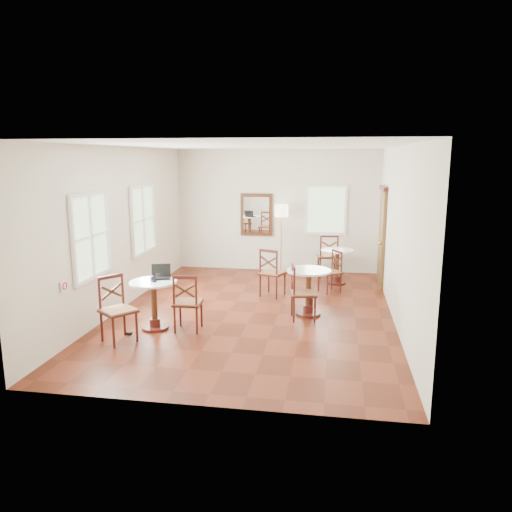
{
  "coord_description": "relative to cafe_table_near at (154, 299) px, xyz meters",
  "views": [
    {
      "loc": [
        1.43,
        -8.49,
        2.81
      ],
      "look_at": [
        0.0,
        0.3,
        1.0
      ],
      "focal_mm": 34.28,
      "sensor_mm": 36.0,
      "label": 1
    }
  ],
  "objects": [
    {
      "name": "ground",
      "position": [
        1.47,
        1.12,
        -0.51
      ],
      "size": [
        7.0,
        7.0,
        0.0
      ],
      "primitive_type": "plane",
      "color": "#5E2010",
      "rests_on": "ground"
    },
    {
      "name": "room_shell",
      "position": [
        1.41,
        1.4,
        1.38
      ],
      "size": [
        5.02,
        7.02,
        3.01
      ],
      "color": "silver",
      "rests_on": "ground"
    },
    {
      "name": "cafe_table_near",
      "position": [
        0.0,
        0.0,
        0.0
      ],
      "size": [
        0.77,
        0.77,
        0.82
      ],
      "color": "#451611",
      "rests_on": "ground"
    },
    {
      "name": "cafe_table_mid",
      "position": [
        2.48,
        1.15,
        0.01
      ],
      "size": [
        0.79,
        0.79,
        0.84
      ],
      "color": "#451611",
      "rests_on": "ground"
    },
    {
      "name": "cafe_table_back",
      "position": [
        2.98,
        3.49,
        -0.02
      ],
      "size": [
        0.74,
        0.74,
        0.78
      ],
      "color": "#451611",
      "rests_on": "ground"
    },
    {
      "name": "chair_near_a",
      "position": [
        0.57,
        0.01,
        -0.02
      ],
      "size": [
        0.47,
        0.47,
        0.96
      ],
      "rotation": [
        0.0,
        0.0,
        3.2
      ],
      "color": "#451611",
      "rests_on": "ground"
    },
    {
      "name": "chair_near_b",
      "position": [
        -0.36,
        -0.62,
        0.0
      ],
      "size": [
        0.66,
        0.66,
        1.02
      ],
      "rotation": [
        0.0,
        0.0,
        0.92
      ],
      "color": "#451611",
      "rests_on": "ground"
    },
    {
      "name": "chair_mid_a",
      "position": [
        1.67,
        2.25,
        -0.01
      ],
      "size": [
        0.59,
        0.59,
        1.0
      ],
      "rotation": [
        0.0,
        0.0,
        2.79
      ],
      "color": "#451611",
      "rests_on": "ground"
    },
    {
      "name": "chair_mid_b",
      "position": [
        2.37,
        0.9,
        -0.02
      ],
      "size": [
        0.52,
        0.52,
        0.97
      ],
      "rotation": [
        0.0,
        0.0,
        1.76
      ],
      "color": "#451611",
      "rests_on": "ground"
    },
    {
      "name": "chair_back_a",
      "position": [
        2.77,
        4.09,
        0.01
      ],
      "size": [
        0.55,
        0.55,
        1.04
      ],
      "rotation": [
        0.0,
        0.0,
        3.3
      ],
      "color": "#451611",
      "rests_on": "ground"
    },
    {
      "name": "chair_back_b",
      "position": [
        2.86,
        2.76,
        -0.06
      ],
      "size": [
        0.57,
        0.57,
        0.89
      ],
      "rotation": [
        0.0,
        0.0,
        -0.96
      ],
      "color": "#451611",
      "rests_on": "ground"
    },
    {
      "name": "floor_lamp",
      "position": [
        1.63,
        4.27,
        0.93
      ],
      "size": [
        0.33,
        0.33,
        1.69
      ],
      "color": "#BF8C3F",
      "rests_on": "ground"
    },
    {
      "name": "laptop",
      "position": [
        0.05,
        0.22,
        0.37
      ],
      "size": [
        0.37,
        0.34,
        0.23
      ],
      "rotation": [
        0.0,
        0.0,
        0.26
      ],
      "color": "black",
      "rests_on": "cafe_table_near"
    },
    {
      "name": "mouse",
      "position": [
        0.04,
        -0.07,
        0.33
      ],
      "size": [
        0.09,
        0.07,
        0.03
      ],
      "primitive_type": "ellipsoid",
      "rotation": [
        0.0,
        0.0,
        0.25
      ],
      "color": "black",
      "rests_on": "cafe_table_near"
    },
    {
      "name": "navy_mug",
      "position": [
        -0.02,
        0.02,
        0.35
      ],
      "size": [
        0.1,
        0.07,
        0.08
      ],
      "color": "#101937",
      "rests_on": "cafe_table_near"
    },
    {
      "name": "water_glass",
      "position": [
        0.01,
        0.19,
        0.36
      ],
      "size": [
        0.06,
        0.06,
        0.09
      ],
      "primitive_type": "cylinder",
      "color": "white",
      "rests_on": "cafe_table_near"
    },
    {
      "name": "power_adapter",
      "position": [
        -0.32,
        -0.33,
        -0.48
      ],
      "size": [
        0.1,
        0.06,
        0.04
      ],
      "primitive_type": "cube",
      "color": "black",
      "rests_on": "ground"
    }
  ]
}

